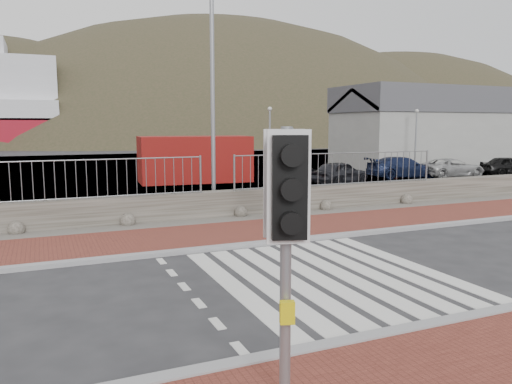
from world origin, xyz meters
name	(u,v)px	position (x,y,z in m)	size (l,w,h in m)	color
ground	(329,276)	(0.00, 0.00, 0.00)	(220.00, 220.00, 0.00)	#28282B
sidewalk_far	(248,232)	(0.00, 4.50, 0.04)	(40.00, 3.00, 0.08)	brown
kerb_near	(431,326)	(0.00, -3.00, 0.05)	(40.00, 0.25, 0.12)	gray
kerb_far	(269,243)	(0.00, 3.00, 0.05)	(40.00, 0.25, 0.12)	gray
zebra_crossing	(329,275)	(0.00, 0.00, 0.01)	(4.62, 5.60, 0.01)	silver
gravel_strip	(225,220)	(0.00, 6.50, 0.03)	(40.00, 1.50, 0.06)	#59544C
stone_wall	(217,204)	(0.00, 7.30, 0.45)	(40.00, 0.60, 0.90)	#49453C
railing	(218,165)	(0.00, 7.15, 1.82)	(18.07, 0.07, 1.22)	gray
quay	(124,169)	(0.00, 27.90, 0.00)	(120.00, 40.00, 0.50)	#4C4C4F
water	(84,148)	(0.00, 62.90, 0.00)	(220.00, 50.00, 0.05)	#3F4C54
harbor_building	(422,128)	(20.00, 19.90, 2.93)	(12.20, 6.20, 5.80)	#9E9E99
hills_backdrop	(116,262)	(6.74, 87.90, -23.05)	(254.00, 90.00, 100.00)	#2F311D
traffic_signal_near	(286,210)	(-3.09, -4.07, 2.26)	(0.51, 0.39, 3.13)	gray
traffic_signal_far	(290,159)	(0.87, 3.53, 2.22)	(0.76, 0.46, 3.07)	gray
streetlight	(216,76)	(0.31, 8.15, 4.83)	(1.76, 0.74, 8.58)	gray
shipping_container	(195,159)	(2.42, 18.06, 1.26)	(6.07, 2.53, 2.53)	maroon
car_a	(340,172)	(9.27, 14.00, 0.62)	(1.46, 3.62, 1.23)	black
car_b	(404,169)	(14.57, 15.13, 0.54)	(1.15, 3.29, 1.08)	#55110C
car_c	(403,167)	(14.35, 15.02, 0.64)	(1.78, 4.38, 1.27)	#121B3A
car_d	(451,168)	(17.37, 14.23, 0.57)	(1.89, 4.10, 1.14)	#A0A0A0
car_e	(510,166)	(21.47, 13.49, 0.61)	(1.45, 3.59, 1.22)	black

